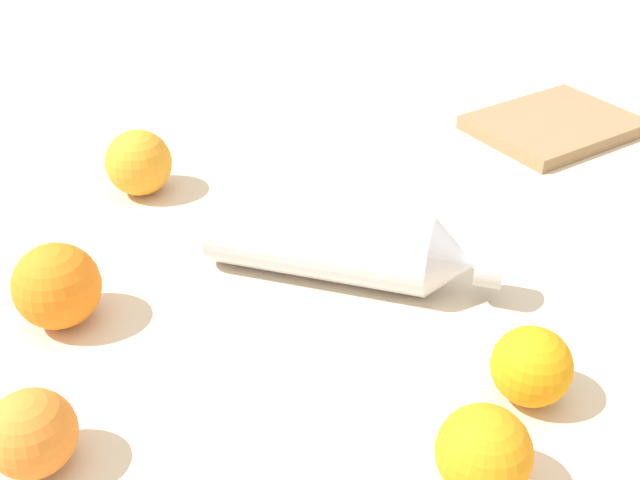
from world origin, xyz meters
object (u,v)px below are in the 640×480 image
orange_1 (531,366)px  orange_2 (57,286)px  orange_4 (32,433)px  orange_0 (139,163)px  orange_3 (486,451)px  water_bottle (344,244)px  cutting_board (554,125)px

orange_1 → orange_2: orange_2 is taller
orange_2 → orange_4: (0.06, 0.16, -0.01)m
orange_0 → orange_3: orange_0 is taller
water_bottle → orange_3: water_bottle is taller
orange_0 → cutting_board: (-0.53, 0.12, -0.03)m
orange_0 → orange_3: (-0.06, 0.52, -0.00)m
orange_4 → orange_3: bearing=146.5°
orange_2 → orange_4: 0.17m
orange_2 → orange_3: 0.39m
orange_1 → orange_0: bearing=-72.1°
orange_1 → orange_4: (0.35, -0.13, 0.00)m
orange_4 → cutting_board: (-0.72, -0.22, -0.02)m
water_bottle → orange_2: orange_2 is taller
orange_0 → orange_1: (-0.15, 0.47, -0.01)m
orange_4 → orange_0: bearing=-120.1°
orange_3 → orange_2: bearing=-58.2°
orange_0 → orange_4: bearing=59.9°
water_bottle → cutting_board: 0.44m
orange_3 → orange_0: bearing=-82.9°
orange_1 → orange_2: (0.29, -0.28, 0.01)m
water_bottle → orange_2: (0.25, -0.07, 0.00)m
orange_1 → cutting_board: (-0.37, -0.35, -0.02)m
orange_1 → orange_3: bearing=29.0°
orange_4 → cutting_board: bearing=-163.0°
orange_2 → orange_1: bearing=136.0°
orange_4 → orange_1: bearing=160.2°
water_bottle → orange_4: (0.31, 0.09, -0.01)m
orange_1 → cutting_board: bearing=-137.0°
orange_1 → orange_2: size_ratio=0.83×
water_bottle → orange_0: same height
orange_2 → orange_3: orange_2 is taller
water_bottle → orange_4: 0.32m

